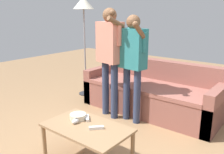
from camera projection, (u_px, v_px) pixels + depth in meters
ground_plane at (107, 151)px, 2.82m from camera, size 12.00×12.00×0.00m
couch at (152, 94)px, 3.94m from camera, size 2.19×0.88×0.80m
coffee_table at (87, 131)px, 2.51m from camera, size 0.91×0.55×0.43m
snack_bowl at (78, 116)px, 2.67m from camera, size 0.18×0.18×0.06m
game_remote_nunchuk at (75, 121)px, 2.56m from camera, size 0.06×0.09×0.05m
floor_lamp at (84, 9)px, 4.37m from camera, size 0.39×0.39×1.85m
player_center at (132, 57)px, 3.37m from camera, size 0.45×0.37×1.55m
player_left at (110, 50)px, 3.53m from camera, size 0.49×0.40×1.64m
game_remote_wand_near at (87, 118)px, 2.66m from camera, size 0.14×0.13×0.03m
game_remote_wand_far at (96, 128)px, 2.44m from camera, size 0.13×0.13×0.03m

